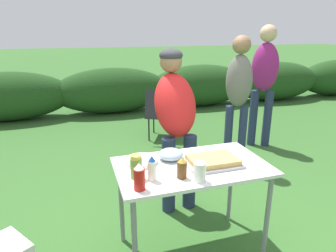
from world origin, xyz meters
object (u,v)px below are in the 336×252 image
(mayo_bottle, at_px, (152,169))
(standing_person_in_gray_fleece, at_px, (264,75))
(plate_stack, at_px, (141,161))
(camp_chair_green_behind_table, at_px, (162,111))
(food_tray, at_px, (213,161))
(standing_person_with_beanie, at_px, (176,114))
(beer_bottle, at_px, (182,168))
(relish_jar, at_px, (136,167))
(standing_person_in_dark_puffer, at_px, (238,89))
(paper_cup_stack, at_px, (200,172))
(folding_table, at_px, (192,175))
(ketchup_bottle, at_px, (139,177))
(mixing_bowl, at_px, (171,154))

(mayo_bottle, relative_size, standing_person_in_gray_fleece, 0.10)
(plate_stack, distance_m, camp_chair_green_behind_table, 2.52)
(food_tray, xyz_separation_m, standing_person_with_beanie, (-0.04, 0.72, 0.16))
(beer_bottle, distance_m, relish_jar, 0.30)
(mayo_bottle, xyz_separation_m, standing_person_in_dark_puffer, (1.47, 1.45, 0.17))
(paper_cup_stack, xyz_separation_m, mayo_bottle, (-0.29, 0.10, 0.02))
(standing_person_in_gray_fleece, bearing_deg, folding_table, -106.62)
(ketchup_bottle, bearing_deg, plate_stack, 75.72)
(plate_stack, bearing_deg, camp_chair_green_behind_table, 69.92)
(folding_table, height_order, food_tray, food_tray)
(beer_bottle, bearing_deg, plate_stack, 123.74)
(mixing_bowl, xyz_separation_m, standing_person_in_dark_puffer, (1.25, 1.17, 0.21))
(food_tray, distance_m, standing_person_with_beanie, 0.74)
(standing_person_in_dark_puffer, bearing_deg, relish_jar, -106.10)
(plate_stack, relative_size, mayo_bottle, 1.38)
(beer_bottle, bearing_deg, ketchup_bottle, -167.62)
(food_tray, relative_size, standing_person_with_beanie, 0.26)
(relish_jar, bearing_deg, beer_bottle, -17.60)
(mixing_bowl, bearing_deg, standing_person_in_dark_puffer, 43.29)
(folding_table, bearing_deg, plate_stack, 156.89)
(relish_jar, bearing_deg, camp_chair_green_behind_table, 69.88)
(standing_person_in_gray_fleece, bearing_deg, mixing_bowl, -110.73)
(standing_person_in_gray_fleece, xyz_separation_m, camp_chair_green_behind_table, (-1.32, 0.67, -0.59))
(standing_person_in_gray_fleece, bearing_deg, camp_chair_green_behind_table, -178.46)
(beer_bottle, relative_size, standing_person_in_gray_fleece, 0.08)
(food_tray, distance_m, camp_chair_green_behind_table, 2.58)
(food_tray, relative_size, plate_stack, 1.64)
(paper_cup_stack, bearing_deg, beer_bottle, 140.40)
(paper_cup_stack, height_order, standing_person_in_dark_puffer, standing_person_in_dark_puffer)
(food_tray, bearing_deg, mixing_bowl, 145.32)
(food_tray, distance_m, standing_person_in_gray_fleece, 2.53)
(standing_person_in_dark_puffer, bearing_deg, mixing_bowl, -104.59)
(standing_person_in_gray_fleece, bearing_deg, plate_stack, -113.83)
(ketchup_bottle, relative_size, standing_person_in_dark_puffer, 0.11)
(ketchup_bottle, bearing_deg, standing_person_with_beanie, 59.11)
(mixing_bowl, bearing_deg, folding_table, -51.87)
(mayo_bottle, relative_size, ketchup_bottle, 0.97)
(mayo_bottle, bearing_deg, standing_person_with_beanie, 61.64)
(paper_cup_stack, bearing_deg, camp_chair_green_behind_table, 78.42)
(folding_table, distance_m, plate_stack, 0.38)
(mixing_bowl, xyz_separation_m, paper_cup_stack, (0.07, -0.38, 0.02))
(mixing_bowl, bearing_deg, standing_person_with_beanie, 67.57)
(mixing_bowl, distance_m, standing_person_in_gray_fleece, 2.59)
(standing_person_in_dark_puffer, relative_size, standing_person_in_gray_fleece, 0.93)
(standing_person_with_beanie, distance_m, standing_person_in_gray_fleece, 2.07)
(paper_cup_stack, xyz_separation_m, camp_chair_green_behind_table, (0.56, 2.73, -0.34))
(paper_cup_stack, xyz_separation_m, relish_jar, (-0.38, 0.17, 0.02))
(folding_table, relative_size, camp_chair_green_behind_table, 1.32)
(folding_table, height_order, ketchup_bottle, ketchup_bottle)
(folding_table, xyz_separation_m, standing_person_with_beanie, (0.11, 0.69, 0.27))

